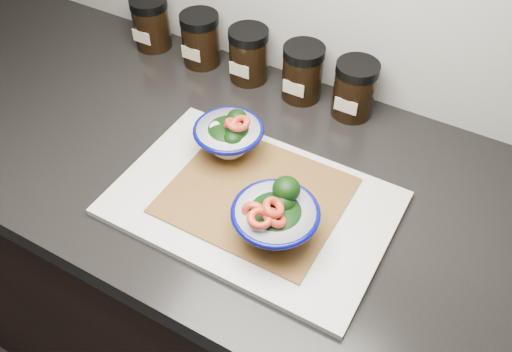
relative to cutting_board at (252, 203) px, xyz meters
The scene contains 11 objects.
cabinet 0.49m from the cutting_board, 151.05° to the left, with size 3.43×0.58×0.86m, color black.
countertop 0.14m from the cutting_board, 151.05° to the left, with size 3.50×0.60×0.04m, color black.
cutting_board is the anchor object (origin of this frame).
bamboo_mat 0.01m from the cutting_board, 90.51° to the left, with size 0.28×0.24×0.00m, color olive.
bowl_left 0.13m from the cutting_board, 139.28° to the left, with size 0.12×0.12×0.09m.
bowl_right 0.10m from the cutting_board, 35.48° to the right, with size 0.13×0.13×0.10m.
spice_jar_a 0.53m from the cutting_board, 144.72° to the left, with size 0.08×0.08×0.11m.
spice_jar_b 0.43m from the cutting_board, 134.62° to the left, with size 0.08×0.08×0.11m.
spice_jar_c 0.36m from the cutting_board, 121.04° to the left, with size 0.08×0.08×0.11m.
spice_jar_d 0.31m from the cutting_board, 101.32° to the left, with size 0.08×0.08×0.11m.
spice_jar_e 0.31m from the cutting_board, 80.98° to the left, with size 0.08×0.08×0.11m.
Camera 1 is at (0.41, 0.88, 1.58)m, focal length 38.00 mm.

